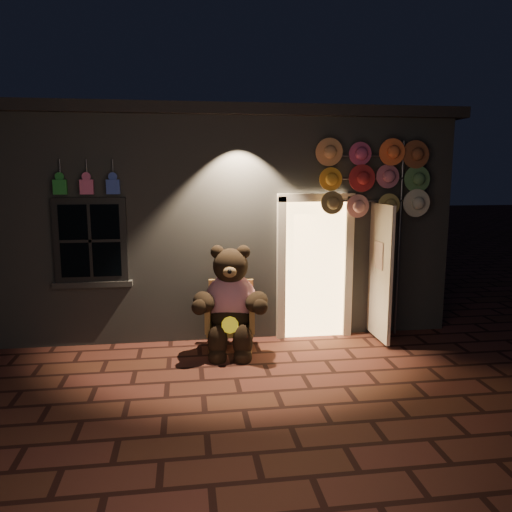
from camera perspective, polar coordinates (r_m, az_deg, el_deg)
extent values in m
plane|color=#5D2B23|center=(6.30, -2.27, -13.81)|extent=(60.00, 60.00, 0.00)
cube|color=slate|center=(9.81, -4.73, 4.55)|extent=(7.00, 5.00, 3.30)
cube|color=black|center=(9.82, -4.87, 14.66)|extent=(7.30, 5.30, 0.16)
cube|color=black|center=(7.40, -18.35, 1.70)|extent=(1.00, 0.10, 1.20)
cube|color=black|center=(7.37, -18.39, 1.67)|extent=(0.82, 0.06, 1.02)
cube|color=slate|center=(7.51, -18.10, -3.07)|extent=(1.10, 0.14, 0.08)
cube|color=#FBC171|center=(7.63, 6.67, -1.46)|extent=(0.92, 0.10, 2.10)
cube|color=beige|center=(7.48, 2.89, -1.64)|extent=(0.12, 0.12, 2.20)
cube|color=beige|center=(7.74, 10.47, -1.40)|extent=(0.12, 0.12, 2.20)
cube|color=beige|center=(7.46, 6.91, 6.65)|extent=(1.16, 0.12, 0.12)
cube|color=beige|center=(7.56, 14.02, -1.79)|extent=(0.05, 0.80, 2.00)
cube|color=#227D2C|center=(7.34, -21.48, 7.34)|extent=(0.18, 0.07, 0.20)
cylinder|color=#59595E|center=(7.39, -21.49, 9.30)|extent=(0.02, 0.02, 0.25)
cube|color=#CE5581|center=(7.26, -18.77, 7.48)|extent=(0.18, 0.07, 0.20)
cylinder|color=#59595E|center=(7.32, -18.79, 9.45)|extent=(0.02, 0.02, 0.25)
cube|color=#2E45A3|center=(7.21, -16.02, 7.61)|extent=(0.18, 0.07, 0.20)
cylinder|color=#59595E|center=(7.27, -16.04, 9.59)|extent=(0.02, 0.02, 0.25)
cube|color=olive|center=(7.09, -2.93, -8.22)|extent=(0.71, 0.67, 0.09)
cube|color=olive|center=(7.26, -2.87, -5.16)|extent=(0.64, 0.15, 0.64)
cube|color=olive|center=(7.03, -5.41, -6.84)|extent=(0.14, 0.55, 0.36)
cube|color=olive|center=(7.01, -0.47, -6.85)|extent=(0.14, 0.55, 0.36)
cylinder|color=olive|center=(6.92, -5.29, -10.36)|extent=(0.05, 0.05, 0.29)
cylinder|color=olive|center=(6.90, -0.68, -10.38)|extent=(0.05, 0.05, 0.29)
cylinder|color=olive|center=(7.40, -4.98, -9.02)|extent=(0.05, 0.05, 0.29)
cylinder|color=olive|center=(7.38, -0.69, -9.03)|extent=(0.05, 0.05, 0.29)
ellipsoid|color=#B3133A|center=(7.04, -2.89, -5.02)|extent=(0.78, 0.66, 0.75)
ellipsoid|color=black|center=(7.01, -2.90, -6.94)|extent=(0.65, 0.57, 0.35)
sphere|color=black|center=(6.88, -2.94, -1.13)|extent=(0.54, 0.54, 0.48)
sphere|color=black|center=(6.88, -4.43, 0.47)|extent=(0.19, 0.19, 0.19)
sphere|color=black|center=(6.87, -1.45, 0.47)|extent=(0.19, 0.19, 0.19)
ellipsoid|color=olive|center=(6.67, -3.00, -1.84)|extent=(0.20, 0.16, 0.15)
ellipsoid|color=black|center=(6.83, -5.98, -5.24)|extent=(0.38, 0.54, 0.27)
ellipsoid|color=black|center=(6.80, 0.07, -5.25)|extent=(0.47, 0.56, 0.27)
ellipsoid|color=black|center=(6.80, -4.42, -9.74)|extent=(0.27, 0.27, 0.47)
ellipsoid|color=black|center=(6.79, -1.53, -9.75)|extent=(0.27, 0.27, 0.47)
sphere|color=black|center=(6.80, -4.43, -11.42)|extent=(0.25, 0.25, 0.25)
sphere|color=black|center=(6.79, -1.53, -11.43)|extent=(0.25, 0.25, 0.25)
cylinder|color=yellow|center=(6.72, -2.99, -7.88)|extent=(0.24, 0.12, 0.22)
cylinder|color=#59595E|center=(7.90, 16.06, 1.74)|extent=(0.04, 0.04, 2.95)
cylinder|color=#59595E|center=(7.69, 14.28, 11.02)|extent=(1.31, 0.03, 0.03)
cylinder|color=#59595E|center=(7.69, 14.18, 8.58)|extent=(1.31, 0.03, 0.03)
cylinder|color=#59595E|center=(7.70, 14.08, 6.14)|extent=(1.31, 0.03, 0.03)
cylinder|color=tan|center=(7.36, 8.45, 11.72)|extent=(0.37, 0.11, 0.38)
cylinder|color=#C24371|center=(7.47, 11.80, 11.59)|extent=(0.37, 0.11, 0.38)
cylinder|color=orange|center=(7.60, 15.05, 11.43)|extent=(0.37, 0.11, 0.38)
cylinder|color=brown|center=(7.84, 17.88, 11.23)|extent=(0.37, 0.11, 0.38)
cylinder|color=#FFA82B|center=(7.33, 8.44, 8.73)|extent=(0.37, 0.11, 0.38)
cylinder|color=#AB2426|center=(7.44, 11.78, 8.65)|extent=(0.37, 0.11, 0.38)
cylinder|color=#CD6C82|center=(7.65, 14.75, 8.55)|extent=(0.37, 0.11, 0.38)
cylinder|color=#558A4F|center=(7.80, 17.83, 8.42)|extent=(0.37, 0.11, 0.38)
cylinder|color=olive|center=(7.32, 8.44, 5.73)|extent=(0.37, 0.11, 0.38)
cylinder|color=#D58D89|center=(7.51, 11.53, 5.73)|extent=(0.37, 0.11, 0.38)
cylinder|color=tan|center=(7.64, 14.71, 5.68)|extent=(0.37, 0.11, 0.38)
cylinder|color=beige|center=(7.79, 17.78, 5.60)|extent=(0.37, 0.11, 0.38)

